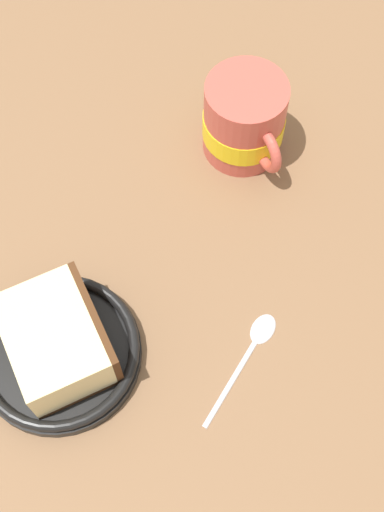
# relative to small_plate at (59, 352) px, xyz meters

# --- Properties ---
(ground_plane) EXTENTS (1.46, 1.46, 0.03)m
(ground_plane) POSITION_rel_small_plate_xyz_m (0.08, -0.03, -0.02)
(ground_plane) COLOR brown
(small_plate) EXTENTS (0.14, 0.14, 0.02)m
(small_plate) POSITION_rel_small_plate_xyz_m (0.00, 0.00, 0.00)
(small_plate) COLOR black
(small_plate) RESTS_ON ground_plane
(cake_slice) EXTENTS (0.11, 0.12, 0.05)m
(cake_slice) POSITION_rel_small_plate_xyz_m (0.00, -0.00, 0.03)
(cake_slice) COLOR #472814
(cake_slice) RESTS_ON small_plate
(tea_mug) EXTENTS (0.08, 0.09, 0.09)m
(tea_mug) POSITION_rel_small_plate_xyz_m (0.27, -0.03, 0.03)
(tea_mug) COLOR #BF4C3F
(tea_mug) RESTS_ON ground_plane
(teaspoon) EXTENTS (0.12, 0.02, 0.01)m
(teaspoon) POSITION_rel_small_plate_xyz_m (0.09, -0.14, -0.01)
(teaspoon) COLOR silver
(teaspoon) RESTS_ON ground_plane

